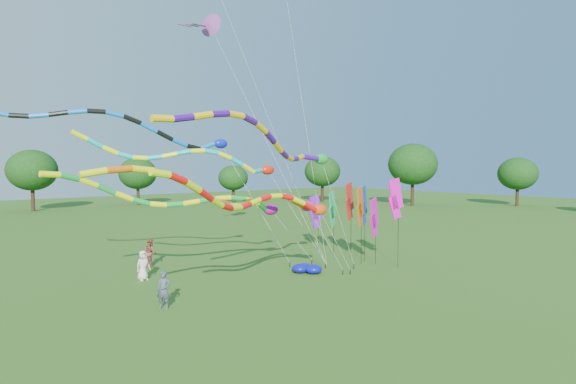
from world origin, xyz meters
TOP-DOWN VIEW (x-y plane):
  - ground at (0.00, 0.00)m, footprint 160.00×160.00m
  - tree_ring at (5.85, 1.40)m, footprint 119.48×120.09m
  - tube_kite_red at (-4.08, 0.83)m, footprint 13.10×3.81m
  - tube_kite_orange at (-5.15, 1.24)m, footprint 14.53×3.01m
  - tube_kite_purple at (-3.62, 0.71)m, footprint 14.14×4.49m
  - tube_kite_blue at (-7.29, 7.60)m, footprint 15.49×3.49m
  - tube_kite_cyan at (-4.42, 5.93)m, footprint 13.25×3.03m
  - tube_kite_green at (-4.46, 6.35)m, footprint 14.78×1.72m
  - delta_kite_high_c at (-1.19, 10.86)m, footprint 5.95×7.84m
  - banner_pole_red at (6.03, 5.57)m, footprint 1.13×0.43m
  - banner_pole_violet at (6.75, 9.61)m, footprint 1.16×0.27m
  - banner_pole_green at (6.17, 7.29)m, footprint 1.10×0.52m
  - banner_pole_blue_b at (5.97, 4.28)m, footprint 1.10×0.53m
  - banner_pole_magenta_a at (6.27, 2.04)m, footprint 1.16×0.29m
  - banner_pole_orange at (5.32, 3.99)m, footprint 1.10×0.53m
  - banner_pole_magenta_b at (5.94, 3.40)m, footprint 1.14×0.40m
  - blue_nylon_heap at (1.62, 4.42)m, footprint 1.41×1.53m
  - person_a at (-6.73, 8.58)m, footprint 0.84×0.61m
  - person_b at (-8.11, 3.05)m, footprint 0.70×0.70m
  - person_c at (-5.02, 11.59)m, footprint 0.66×0.84m

SIDE VIEW (x-z plane):
  - ground at x=0.00m, z-range 0.00..0.00m
  - blue_nylon_heap at x=1.62m, z-range -0.03..0.47m
  - person_a at x=-6.73m, z-range 0.00..1.59m
  - person_b at x=-8.11m, z-range 0.00..1.64m
  - person_c at x=-5.02m, z-range 0.00..1.71m
  - banner_pole_violet at x=6.75m, z-range 0.76..4.78m
  - banner_pole_magenta_b at x=5.94m, z-range 0.84..5.02m
  - banner_pole_green at x=6.17m, z-range 0.95..5.37m
  - banner_pole_orange at x=5.32m, z-range 1.17..6.04m
  - banner_pole_blue_b at x=5.97m, z-range 1.18..6.07m
  - banner_pole_red at x=6.03m, z-range 1.27..6.33m
  - banner_pole_magenta_a at x=6.27m, z-range 1.44..6.85m
  - tube_kite_green at x=-4.46m, z-range 1.06..7.57m
  - tube_kite_red at x=-4.08m, z-range 1.26..7.85m
  - tube_kite_orange at x=-5.15m, z-range 1.43..8.19m
  - tree_ring at x=5.85m, z-range 0.59..10.16m
  - tube_kite_cyan at x=-4.42m, z-range 2.31..10.57m
  - tube_kite_purple at x=-3.62m, z-range 2.67..11.45m
  - tube_kite_blue at x=-7.29m, z-range 3.19..12.73m
  - delta_kite_high_c at x=-1.19m, z-range 6.68..23.32m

